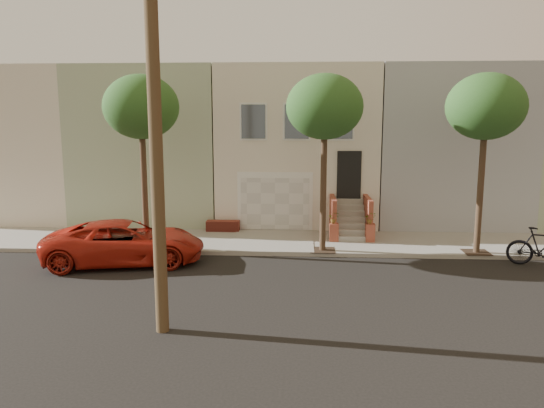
{
  "coord_description": "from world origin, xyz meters",
  "views": [
    {
      "loc": [
        0.21,
        -14.51,
        4.96
      ],
      "look_at": [
        -0.79,
        3.0,
        1.99
      ],
      "focal_mm": 34.24,
      "sensor_mm": 36.0,
      "label": 1
    }
  ],
  "objects": [
    {
      "name": "tree_right",
      "position": [
        6.5,
        3.9,
        5.26
      ],
      "size": [
        2.7,
        2.57,
        6.3
      ],
      "color": "#2D2116",
      "rests_on": "sidewalk"
    },
    {
      "name": "ground",
      "position": [
        0.0,
        0.0,
        0.0
      ],
      "size": [
        90.0,
        90.0,
        0.0
      ],
      "primitive_type": "plane",
      "color": "black",
      "rests_on": "ground"
    },
    {
      "name": "house_row",
      "position": [
        0.0,
        11.19,
        3.64
      ],
      "size": [
        33.1,
        11.7,
        7.0
      ],
      "color": "#BBB3A0",
      "rests_on": "sidewalk"
    },
    {
      "name": "motorcycle",
      "position": [
        8.25,
        2.71,
        0.66
      ],
      "size": [
        2.29,
        1.33,
        1.33
      ],
      "primitive_type": "imported",
      "rotation": [
        0.0,
        0.0,
        1.22
      ],
      "color": "black",
      "rests_on": "ground"
    },
    {
      "name": "tree_left",
      "position": [
        -5.5,
        3.9,
        5.26
      ],
      "size": [
        2.7,
        2.57,
        6.3
      ],
      "color": "#2D2116",
      "rests_on": "sidewalk"
    },
    {
      "name": "tree_mid",
      "position": [
        1.0,
        3.9,
        5.26
      ],
      "size": [
        2.7,
        2.57,
        6.3
      ],
      "color": "#2D2116",
      "rests_on": "sidewalk"
    },
    {
      "name": "pickup_truck",
      "position": [
        -5.76,
        2.33,
        0.74
      ],
      "size": [
        5.69,
        3.46,
        1.48
      ],
      "primitive_type": "imported",
      "rotation": [
        0.0,
        0.0,
        1.77
      ],
      "color": "#AB2114",
      "rests_on": "ground"
    },
    {
      "name": "sidewalk",
      "position": [
        0.0,
        5.35,
        0.07
      ],
      "size": [
        40.0,
        3.7,
        0.15
      ],
      "primitive_type": "cube",
      "color": "gray",
      "rests_on": "ground"
    }
  ]
}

